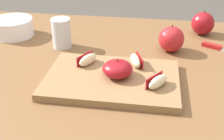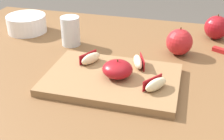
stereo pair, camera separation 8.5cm
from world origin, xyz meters
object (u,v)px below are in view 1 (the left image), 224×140
ceramic_fruit_bowl (13,27)px  cutting_board (112,79)px  paring_knife (215,47)px  apple_wedge_back (88,60)px  whole_apple_crimson (171,39)px  drinking_glass_water (61,33)px  apple_wedge_front (158,82)px  apple_half_skin_up (117,69)px  apple_wedge_left (136,61)px  whole_apple_red_delicious (203,23)px

ceramic_fruit_bowl → cutting_board: bearing=-34.2°
paring_knife → ceramic_fruit_bowl: ceramic_fruit_bowl is taller
cutting_board → apple_wedge_back: size_ratio=5.02×
apple_wedge_back → whole_apple_crimson: 0.31m
whole_apple_crimson → drinking_glass_water: 0.39m
cutting_board → ceramic_fruit_bowl: bearing=145.8°
cutting_board → whole_apple_crimson: whole_apple_crimson is taller
apple_wedge_front → paring_knife: 0.38m
cutting_board → drinking_glass_water: bearing=134.2°
drinking_glass_water → apple_half_skin_up: bearing=-43.5°
paring_knife → apple_wedge_back: bearing=-151.6°
ceramic_fruit_bowl → apple_wedge_front: bearing=-30.6°
apple_half_skin_up → whole_apple_crimson: bearing=57.1°
apple_wedge_back → ceramic_fruit_bowl: ceramic_fruit_bowl is taller
cutting_board → drinking_glass_water: (-0.22, 0.22, 0.04)m
apple_half_skin_up → whole_apple_crimson: 0.29m
whole_apple_crimson → ceramic_fruit_bowl: bearing=175.1°
apple_wedge_left → ceramic_fruit_bowl: (-0.50, 0.22, -0.00)m
apple_half_skin_up → apple_wedge_front: size_ratio=1.18×
apple_half_skin_up → ceramic_fruit_bowl: apple_half_skin_up is taller
drinking_glass_water → apple_wedge_back: bearing=-51.0°
apple_wedge_front → drinking_glass_water: bearing=143.0°
cutting_board → apple_wedge_back: apple_wedge_back is taller
apple_wedge_left → ceramic_fruit_bowl: 0.54m
whole_apple_red_delicious → ceramic_fruit_bowl: 0.74m
apple_wedge_left → whole_apple_red_delicious: 0.42m
cutting_board → paring_knife: 0.44m
apple_half_skin_up → drinking_glass_water: drinking_glass_water is taller
whole_apple_crimson → ceramic_fruit_bowl: 0.61m
apple_wedge_front → apple_wedge_left: same height
apple_half_skin_up → apple_wedge_left: (0.05, 0.07, -0.01)m
apple_wedge_front → paring_knife: bearing=58.1°
paring_knife → apple_half_skin_up: bearing=-138.2°
paring_knife → apple_wedge_left: bearing=-142.2°
apple_wedge_left → paring_knife: (0.27, 0.21, -0.03)m
whole_apple_red_delicious → ceramic_fruit_bowl: whole_apple_red_delicious is taller
apple_half_skin_up → apple_wedge_back: (-0.10, 0.06, -0.01)m
cutting_board → drinking_glass_water: 0.31m
cutting_board → apple_wedge_left: apple_wedge_left is taller
apple_wedge_front → paring_knife: size_ratio=0.49×
apple_half_skin_up → apple_wedge_front: (0.11, -0.04, -0.01)m
ceramic_fruit_bowl → drinking_glass_water: bearing=-18.5°
drinking_glass_water → paring_knife: bearing=6.7°
cutting_board → apple_half_skin_up: bearing=9.3°
whole_apple_red_delicious → apple_wedge_back: bearing=-136.7°
apple_wedge_front → apple_wedge_left: (-0.07, 0.11, 0.00)m
drinking_glass_water → ceramic_fruit_bowl: bearing=161.5°
drinking_glass_water → whole_apple_crimson: bearing=3.2°
cutting_board → whole_apple_crimson: (0.17, 0.24, 0.03)m
apple_wedge_front → drinking_glass_water: 0.43m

